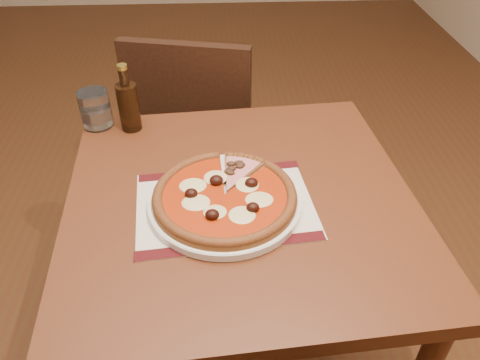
# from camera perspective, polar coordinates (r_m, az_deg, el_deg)

# --- Properties ---
(table) EXTENTS (0.86, 0.86, 0.75)m
(table) POSITION_cam_1_polar(r_m,az_deg,el_deg) (1.15, 0.05, -5.74)
(table) COLOR #562514
(table) RESTS_ON ground
(chair_far) EXTENTS (0.51, 0.51, 0.90)m
(chair_far) POSITION_cam_1_polar(r_m,az_deg,el_deg) (1.76, -5.16, 5.88)
(chair_far) COLOR black
(chair_far) RESTS_ON ground
(placemat) EXTENTS (0.42, 0.32, 0.00)m
(placemat) POSITION_cam_1_polar(r_m,az_deg,el_deg) (1.06, -1.84, -3.10)
(placemat) COLOR beige
(placemat) RESTS_ON table
(plate) EXTENTS (0.34, 0.34, 0.02)m
(plate) POSITION_cam_1_polar(r_m,az_deg,el_deg) (1.05, -1.85, -2.69)
(plate) COLOR white
(plate) RESTS_ON placemat
(pizza) EXTENTS (0.32, 0.32, 0.04)m
(pizza) POSITION_cam_1_polar(r_m,az_deg,el_deg) (1.04, -1.88, -1.88)
(pizza) COLOR brown
(pizza) RESTS_ON plate
(ham_slice) EXTENTS (0.10, 0.15, 0.02)m
(ham_slice) POSITION_cam_1_polar(r_m,az_deg,el_deg) (1.11, 0.74, 1.02)
(ham_slice) COLOR brown
(ham_slice) RESTS_ON plate
(water_glass) EXTENTS (0.10, 0.10, 0.10)m
(water_glass) POSITION_cam_1_polar(r_m,az_deg,el_deg) (1.37, -17.23, 8.27)
(water_glass) COLOR white
(water_glass) RESTS_ON table
(bottle) EXTENTS (0.06, 0.06, 0.19)m
(bottle) POSITION_cam_1_polar(r_m,az_deg,el_deg) (1.32, -13.46, 8.92)
(bottle) COLOR black
(bottle) RESTS_ON table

